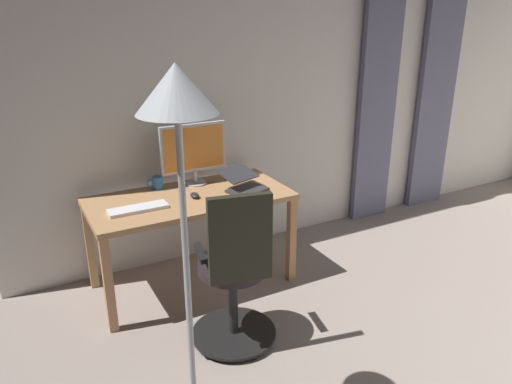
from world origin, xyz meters
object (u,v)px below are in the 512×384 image
(desk, at_px, (190,207))
(computer_monitor, at_px, (194,150))
(computer_keyboard, at_px, (138,209))
(office_chair, at_px, (235,277))
(mug_tea, at_px, (157,183))
(computer_mouse, at_px, (195,195))
(floor_lamp, at_px, (179,134))
(laptop, at_px, (244,184))

(desk, bearing_deg, computer_monitor, -120.20)
(computer_keyboard, bearing_deg, office_chair, 116.35)
(desk, distance_m, office_chair, 0.87)
(desk, distance_m, computer_keyboard, 0.44)
(mug_tea, bearing_deg, computer_mouse, 120.17)
(office_chair, height_order, computer_keyboard, office_chair)
(computer_monitor, height_order, floor_lamp, floor_lamp)
(desk, distance_m, floor_lamp, 1.76)
(laptop, bearing_deg, computer_keyboard, -17.06)
(mug_tea, bearing_deg, computer_monitor, 174.80)
(office_chair, bearing_deg, mug_tea, 108.21)
(computer_keyboard, xyz_separation_m, computer_mouse, (-0.44, -0.04, 0.01))
(desk, xyz_separation_m, laptop, (-0.42, 0.08, 0.14))
(computer_monitor, relative_size, laptop, 1.41)
(desk, distance_m, laptop, 0.45)
(office_chair, distance_m, floor_lamp, 1.31)
(office_chair, xyz_separation_m, computer_keyboard, (0.38, -0.76, 0.25))
(office_chair, relative_size, laptop, 2.88)
(computer_mouse, height_order, floor_lamp, floor_lamp)
(desk, bearing_deg, floor_lamp, 68.93)
(computer_keyboard, xyz_separation_m, mug_tea, (-0.25, -0.36, 0.04))
(mug_tea, bearing_deg, laptop, 149.07)
(computer_monitor, xyz_separation_m, computer_mouse, (0.12, 0.29, -0.26))
(desk, height_order, laptop, laptop)
(office_chair, relative_size, mug_tea, 8.56)
(office_chair, xyz_separation_m, floor_lamp, (0.50, 0.54, 1.08))
(desk, xyz_separation_m, computer_mouse, (-0.02, 0.05, 0.11))
(desk, xyz_separation_m, computer_keyboard, (0.41, 0.09, 0.10))
(floor_lamp, bearing_deg, computer_monitor, -112.51)
(computer_keyboard, bearing_deg, computer_monitor, -149.23)
(computer_keyboard, relative_size, mug_tea, 3.21)
(desk, relative_size, mug_tea, 11.75)
(laptop, relative_size, computer_mouse, 3.79)
(computer_mouse, distance_m, floor_lamp, 1.68)
(computer_mouse, bearing_deg, desk, -65.02)
(computer_keyboard, distance_m, laptop, 0.83)
(office_chair, bearing_deg, computer_keyboard, 128.14)
(computer_keyboard, height_order, laptop, laptop)
(computer_monitor, xyz_separation_m, mug_tea, (0.30, -0.03, -0.23))
(office_chair, distance_m, mug_tea, 1.16)
(desk, relative_size, computer_keyboard, 3.66)
(computer_mouse, height_order, mug_tea, mug_tea)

